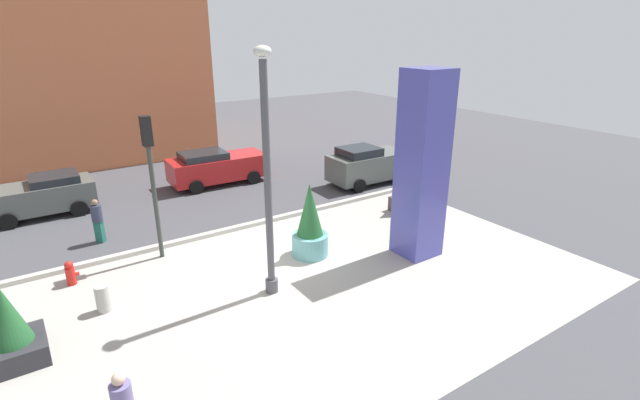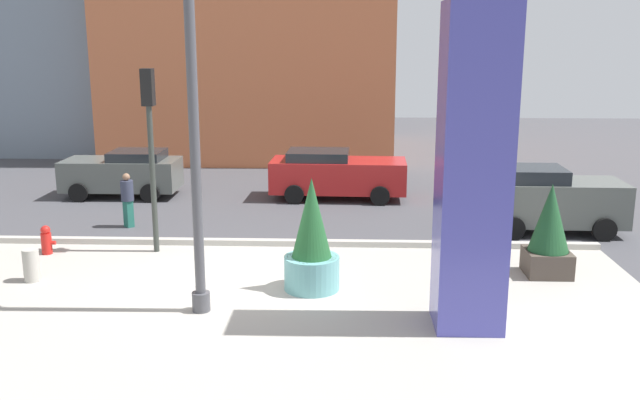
{
  "view_description": "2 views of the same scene",
  "coord_description": "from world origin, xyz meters",
  "px_view_note": "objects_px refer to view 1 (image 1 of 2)",
  "views": [
    {
      "loc": [
        -5.8,
        -11.89,
        7.04
      ],
      "look_at": [
        2.07,
        -0.15,
        1.87
      ],
      "focal_mm": 26.3,
      "sensor_mm": 36.0,
      "label": 1
    },
    {
      "loc": [
        2.42,
        -14.39,
        5.32
      ],
      "look_at": [
        1.87,
        0.1,
        1.95
      ],
      "focal_mm": 38.98,
      "sensor_mm": 36.0,
      "label": 2
    }
  ],
  "objects_px": {
    "potted_plant_near_right": "(406,187)",
    "car_curb_east": "(367,165)",
    "pedestrian_by_curb": "(97,219)",
    "lamp_post": "(268,183)",
    "car_curb_west": "(42,196)",
    "fire_hydrant": "(70,273)",
    "car_intersection": "(217,167)",
    "traffic_light_far_side": "(151,166)",
    "art_pillar_blue": "(422,166)",
    "potted_plant_mid_plaza": "(310,226)",
    "potted_plant_curbside": "(10,332)",
    "concrete_bollard": "(103,299)"
  },
  "relations": [
    {
      "from": "lamp_post",
      "to": "fire_hydrant",
      "type": "distance_m",
      "value": 6.57
    },
    {
      "from": "art_pillar_blue",
      "to": "car_curb_east",
      "type": "distance_m",
      "value": 7.81
    },
    {
      "from": "lamp_post",
      "to": "art_pillar_blue",
      "type": "relative_size",
      "value": 1.12
    },
    {
      "from": "art_pillar_blue",
      "to": "traffic_light_far_side",
      "type": "bearing_deg",
      "value": 148.35
    },
    {
      "from": "fire_hydrant",
      "to": "car_intersection",
      "type": "xyz_separation_m",
      "value": [
        7.22,
        6.61,
        0.48
      ]
    },
    {
      "from": "traffic_light_far_side",
      "to": "potted_plant_curbside",
      "type": "bearing_deg",
      "value": -141.44
    },
    {
      "from": "lamp_post",
      "to": "traffic_light_far_side",
      "type": "distance_m",
      "value": 4.4
    },
    {
      "from": "potted_plant_near_right",
      "to": "car_curb_west",
      "type": "height_order",
      "value": "potted_plant_near_right"
    },
    {
      "from": "fire_hydrant",
      "to": "traffic_light_far_side",
      "type": "distance_m",
      "value": 3.87
    },
    {
      "from": "potted_plant_curbside",
      "to": "car_intersection",
      "type": "height_order",
      "value": "potted_plant_curbside"
    },
    {
      "from": "fire_hydrant",
      "to": "potted_plant_mid_plaza",
      "type": "bearing_deg",
      "value": -18.4
    },
    {
      "from": "pedestrian_by_curb",
      "to": "potted_plant_curbside",
      "type": "bearing_deg",
      "value": -115.88
    },
    {
      "from": "fire_hydrant",
      "to": "car_intersection",
      "type": "bearing_deg",
      "value": 42.49
    },
    {
      "from": "lamp_post",
      "to": "car_curb_east",
      "type": "distance_m",
      "value": 10.87
    },
    {
      "from": "potted_plant_near_right",
      "to": "car_curb_east",
      "type": "bearing_deg",
      "value": 74.31
    },
    {
      "from": "lamp_post",
      "to": "art_pillar_blue",
      "type": "bearing_deg",
      "value": -5.21
    },
    {
      "from": "car_curb_west",
      "to": "car_curb_east",
      "type": "xyz_separation_m",
      "value": [
        13.37,
        -4.0,
        0.1
      ]
    },
    {
      "from": "pedestrian_by_curb",
      "to": "car_curb_east",
      "type": "bearing_deg",
      "value": -0.16
    },
    {
      "from": "concrete_bollard",
      "to": "traffic_light_far_side",
      "type": "relative_size",
      "value": 0.16
    },
    {
      "from": "potted_plant_curbside",
      "to": "concrete_bollard",
      "type": "bearing_deg",
      "value": 27.0
    },
    {
      "from": "lamp_post",
      "to": "car_curb_east",
      "type": "relative_size",
      "value": 1.7
    },
    {
      "from": "car_curb_west",
      "to": "pedestrian_by_curb",
      "type": "xyz_separation_m",
      "value": [
        1.38,
        -3.96,
        0.04
      ]
    },
    {
      "from": "concrete_bollard",
      "to": "art_pillar_blue",
      "type": "bearing_deg",
      "value": -12.52
    },
    {
      "from": "potted_plant_mid_plaza",
      "to": "potted_plant_near_right",
      "type": "distance_m",
      "value": 5.5
    },
    {
      "from": "car_intersection",
      "to": "car_curb_west",
      "type": "relative_size",
      "value": 1.18
    },
    {
      "from": "potted_plant_curbside",
      "to": "car_curb_east",
      "type": "relative_size",
      "value": 0.48
    },
    {
      "from": "traffic_light_far_side",
      "to": "car_curb_west",
      "type": "relative_size",
      "value": 1.19
    },
    {
      "from": "car_intersection",
      "to": "car_curb_east",
      "type": "xyz_separation_m",
      "value": [
        6.04,
        -3.96,
        0.08
      ]
    },
    {
      "from": "fire_hydrant",
      "to": "concrete_bollard",
      "type": "bearing_deg",
      "value": -75.54
    },
    {
      "from": "potted_plant_mid_plaza",
      "to": "car_intersection",
      "type": "bearing_deg",
      "value": 87.47
    },
    {
      "from": "car_curb_west",
      "to": "lamp_post",
      "type": "bearing_deg",
      "value": -64.92
    },
    {
      "from": "potted_plant_curbside",
      "to": "car_curb_west",
      "type": "relative_size",
      "value": 0.49
    },
    {
      "from": "art_pillar_blue",
      "to": "car_intersection",
      "type": "height_order",
      "value": "art_pillar_blue"
    },
    {
      "from": "potted_plant_mid_plaza",
      "to": "traffic_light_far_side",
      "type": "relative_size",
      "value": 0.54
    },
    {
      "from": "car_curb_west",
      "to": "car_curb_east",
      "type": "relative_size",
      "value": 0.99
    },
    {
      "from": "traffic_light_far_side",
      "to": "concrete_bollard",
      "type": "bearing_deg",
      "value": -133.27
    },
    {
      "from": "fire_hydrant",
      "to": "car_curb_east",
      "type": "relative_size",
      "value": 0.19
    },
    {
      "from": "potted_plant_near_right",
      "to": "concrete_bollard",
      "type": "height_order",
      "value": "potted_plant_near_right"
    },
    {
      "from": "pedestrian_by_curb",
      "to": "lamp_post",
      "type": "bearing_deg",
      "value": -61.51
    },
    {
      "from": "car_curb_west",
      "to": "traffic_light_far_side",
      "type": "bearing_deg",
      "value": -65.88
    },
    {
      "from": "potted_plant_curbside",
      "to": "lamp_post",
      "type": "bearing_deg",
      "value": -5.27
    },
    {
      "from": "potted_plant_mid_plaza",
      "to": "potted_plant_curbside",
      "type": "relative_size",
      "value": 1.31
    },
    {
      "from": "fire_hydrant",
      "to": "pedestrian_by_curb",
      "type": "bearing_deg",
      "value": 64.74
    },
    {
      "from": "concrete_bollard",
      "to": "traffic_light_far_side",
      "type": "height_order",
      "value": "traffic_light_far_side"
    },
    {
      "from": "potted_plant_mid_plaza",
      "to": "car_curb_west",
      "type": "distance_m",
      "value": 11.3
    },
    {
      "from": "pedestrian_by_curb",
      "to": "car_intersection",
      "type": "bearing_deg",
      "value": 33.43
    },
    {
      "from": "potted_plant_near_right",
      "to": "pedestrian_by_curb",
      "type": "bearing_deg",
      "value": 160.88
    },
    {
      "from": "traffic_light_far_side",
      "to": "car_curb_east",
      "type": "bearing_deg",
      "value": 12.41
    },
    {
      "from": "potted_plant_curbside",
      "to": "concrete_bollard",
      "type": "height_order",
      "value": "potted_plant_curbside"
    },
    {
      "from": "car_curb_west",
      "to": "fire_hydrant",
      "type": "bearing_deg",
      "value": -88.98
    }
  ]
}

